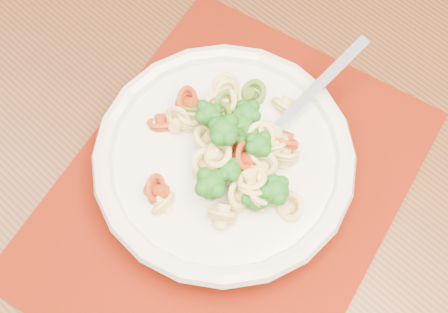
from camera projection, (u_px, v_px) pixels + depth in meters
dining_table at (189, 165)px, 0.77m from camera, size 1.41×1.06×0.76m
placemat at (227, 194)px, 0.63m from camera, size 0.49×0.44×0.00m
pasta_bowl at (224, 161)px, 0.61m from camera, size 0.26×0.26×0.05m
pasta_broccoli_heap at (224, 154)px, 0.59m from camera, size 0.22×0.22×0.06m
fork at (266, 138)px, 0.60m from camera, size 0.18×0.04×0.08m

